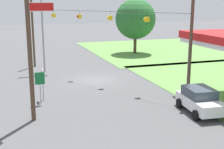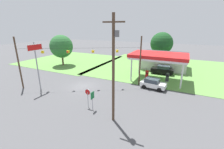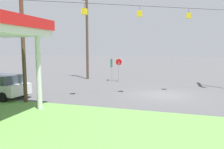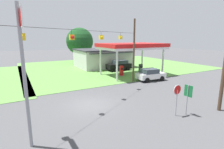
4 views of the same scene
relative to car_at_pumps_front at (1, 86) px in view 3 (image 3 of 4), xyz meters
The scene contains 6 objects.
ground_plane 11.88m from the car_at_pumps_front, 158.37° to the right, with size 160.00×160.00×0.00m, color #4C4C4F.
car_at_pumps_front is the anchor object (origin of this frame).
stop_sign_roadside 11.58m from the car_at_pumps_front, 121.90° to the right, with size 0.80×0.08×2.50m.
route_sign 11.39m from the car_at_pumps_front, 117.38° to the right, with size 0.10×0.70×2.40m.
utility_pole_main 12.22m from the car_at_pumps_front, 100.65° to the right, with size 2.20×0.44×11.00m.
signal_span_gantry 12.41m from the car_at_pumps_front, 158.31° to the right, with size 17.18×10.24×8.38m.
Camera 3 is at (-0.94, 16.82, 3.56)m, focal length 35.00 mm.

